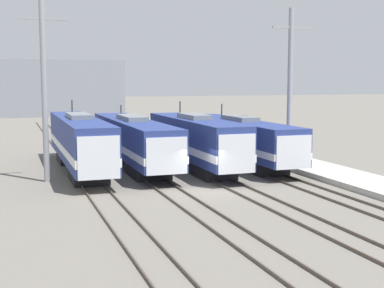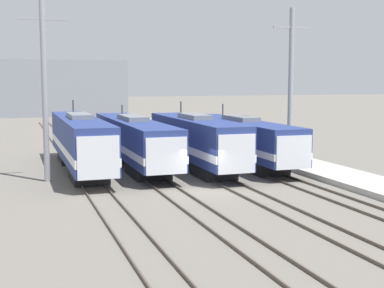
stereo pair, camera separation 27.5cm
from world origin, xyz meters
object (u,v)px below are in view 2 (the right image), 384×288
Objects in this scene: locomotive_center_right at (197,141)px; locomotive_far_right at (243,140)px; catenary_tower_left at (45,87)px; catenary_tower_right at (291,87)px; locomotive_center_left at (134,141)px; locomotive_far_left at (81,142)px.

locomotive_center_right reaches higher than locomotive_far_right.
locomotive_center_right is 1.33× the size of catenary_tower_left.
catenary_tower_right is (7.24, -1.46, 4.20)m from locomotive_center_right.
locomotive_center_right reaches higher than locomotive_center_left.
catenary_tower_right reaches higher than locomotive_center_right.
catenary_tower_right is (11.56, -4.24, 4.29)m from locomotive_center_left.
catenary_tower_right is at bearing -11.40° from locomotive_center_right.
locomotive_far_right is (8.65, -1.79, -0.06)m from locomotive_center_left.
locomotive_center_left is (4.32, 1.04, -0.14)m from locomotive_far_left.
locomotive_center_right is 4.44m from locomotive_far_right.
locomotive_center_left is 1.60× the size of catenary_tower_right.
locomotive_far_left is 5.89m from catenary_tower_left.
locomotive_center_left is at bearing 31.21° from catenary_tower_left.
locomotive_far_right reaches higher than locomotive_center_left.
locomotive_center_right is at bearing 7.34° from catenary_tower_left.
catenary_tower_left is at bearing -129.92° from locomotive_far_left.
locomotive_center_right is at bearing -32.79° from locomotive_center_left.
catenary_tower_left is at bearing 180.00° from catenary_tower_right.
locomotive_far_left is 4.45m from locomotive_center_left.
locomotive_far_left is 0.94× the size of locomotive_center_left.
locomotive_center_left is at bearing 159.84° from catenary_tower_right.
locomotive_center_right is 0.93× the size of locomotive_far_right.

